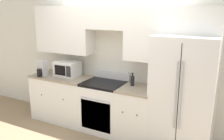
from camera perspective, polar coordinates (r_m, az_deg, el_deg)
ground_plane at (r=4.47m, az=-1.93°, el=-15.33°), size 12.00×12.00×0.00m
wall_back at (r=4.45m, az=1.74°, el=5.24°), size 8.00×0.39×2.60m
lower_cabinets_left at (r=5.09m, az=-11.16°, el=-6.18°), size 1.19×0.64×0.90m
lower_cabinets_right at (r=4.33m, az=5.72°, el=-9.75°), size 0.57×0.64×0.90m
oven_range at (r=4.58m, az=-1.79°, el=-8.21°), size 0.73×0.65×1.06m
refrigerator at (r=4.01m, az=16.07°, el=-5.27°), size 0.93×0.76×1.81m
microwave at (r=4.91m, az=-10.18°, el=0.33°), size 0.45×0.35×0.29m
bottle at (r=4.26m, az=4.71°, el=-2.40°), size 0.07×0.07×0.22m
electric_kettle at (r=5.01m, az=-15.70°, el=0.26°), size 0.16×0.21×0.30m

